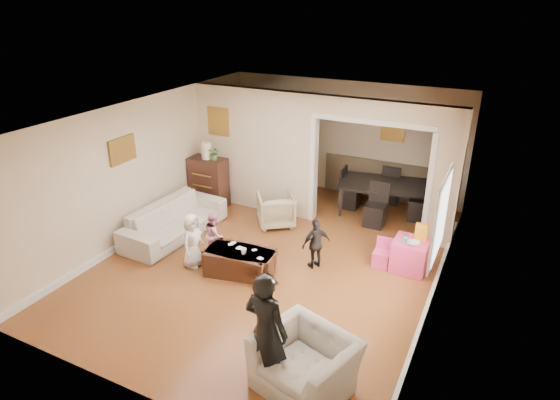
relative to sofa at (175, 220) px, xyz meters
The scene contains 27 objects.
floor 2.16m from the sofa, ahead, with size 7.00×7.00×0.00m, color brown.
partition_left 2.26m from the sofa, 68.25° to the left, with size 2.75×0.18×2.60m, color beige.
partition_right 5.07m from the sofa, 22.32° to the left, with size 0.55×0.18×2.60m, color beige.
partition_header 4.29m from the sofa, 30.35° to the left, with size 2.22×0.18×0.35m, color beige.
window_pane 5.02m from the sofa, ahead, with size 0.03×0.95×1.10m, color white.
framed_art_partition 2.35m from the sofa, 92.26° to the left, with size 0.45×0.03×0.55m, color brown.
framed_art_sofa_wall 1.66m from the sofa, 138.73° to the right, with size 0.03×0.55×0.40m, color brown.
framed_art_alcove 4.98m from the sofa, 47.55° to the left, with size 0.45×0.03×0.55m, color brown.
sofa is the anchor object (origin of this frame).
armchair_back 2.01m from the sofa, 39.80° to the left, with size 0.70×0.72×0.65m, color tan.
armchair_front 4.53m from the sofa, 32.57° to the right, with size 1.08×0.94×0.70m, color beige.
dresser 1.50m from the sofa, 97.60° to the left, with size 0.80×0.45×1.10m, color black.
table_lamp 1.76m from the sofa, 97.60° to the left, with size 0.22×0.22×0.36m, color beige.
potted_plant 1.74m from the sofa, 89.85° to the left, with size 0.27×0.23×0.30m, color #426C30.
coffee_table 1.94m from the sofa, 18.46° to the right, with size 1.14×0.57×0.43m, color #3C1F13.
coffee_cup 2.05m from the sofa, 18.90° to the right, with size 0.10×0.10×0.09m, color white.
play_table 4.41m from the sofa, 10.03° to the left, with size 0.57×0.57×0.55m, color #EA3D7D.
cereal_box 4.57m from the sofa, 11.01° to the left, with size 0.20×0.07×0.30m, color yellow.
cyan_cup 4.32m from the sofa, ahead, with size 0.08×0.08×0.08m, color #24B5B0.
toy_block 4.33m from the sofa, 11.88° to the left, with size 0.08×0.06×0.05m, color red.
play_bowl 4.45m from the sofa, ahead, with size 0.21×0.21×0.05m, color white.
dining_table 4.36m from the sofa, 39.80° to the left, with size 1.92×1.07×0.68m, color black.
adult_person 4.28m from the sofa, 37.43° to the right, with size 0.57×0.37×1.55m, color black.
child_kneel_a 1.26m from the sofa, 37.72° to the right, with size 0.48×0.31×0.98m, color white.
child_kneel_b 1.18m from the sofa, 15.40° to the right, with size 0.41×0.32×0.85m, color pink.
child_toddler 2.89m from the sofa, ahead, with size 0.53×0.22×0.90m, color black.
craft_papers 1.92m from the sofa, 15.88° to the right, with size 0.78×0.36×0.00m.
Camera 1 is at (3.33, -6.51, 4.33)m, focal length 30.30 mm.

